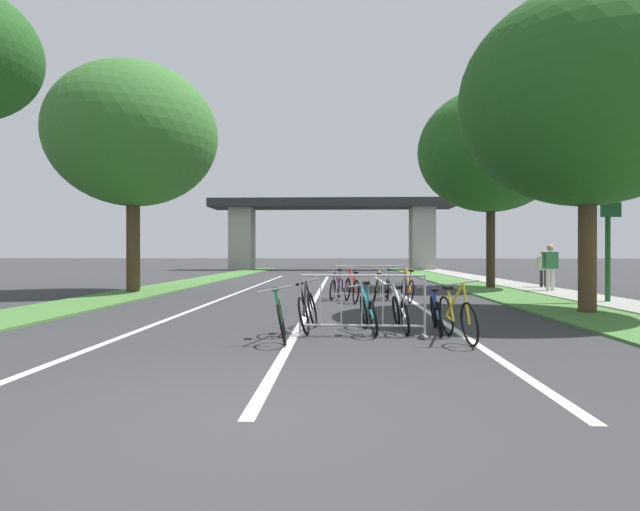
% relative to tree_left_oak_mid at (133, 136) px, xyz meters
% --- Properties ---
extents(ground_plane, '(300.00, 300.00, 0.00)m').
position_rel_tree_left_oak_mid_xyz_m(ground_plane, '(6.62, -13.91, -5.62)').
color(ground_plane, '#333335').
extents(grass_verge_left, '(2.18, 48.43, 0.05)m').
position_rel_tree_left_oak_mid_xyz_m(grass_verge_left, '(0.28, 5.91, -5.60)').
color(grass_verge_left, '#477A38').
rests_on(grass_verge_left, ground).
extents(grass_verge_right, '(2.18, 48.43, 0.05)m').
position_rel_tree_left_oak_mid_xyz_m(grass_verge_right, '(12.97, 5.91, -5.60)').
color(grass_verge_right, '#477A38').
rests_on(grass_verge_right, ground).
extents(sidewalk_path_right, '(1.80, 48.43, 0.08)m').
position_rel_tree_left_oak_mid_xyz_m(sidewalk_path_right, '(14.95, 5.91, -5.58)').
color(sidewalk_path_right, '#9E9B93').
rests_on(sidewalk_path_right, ground).
extents(lane_stripe_center, '(0.14, 28.02, 0.01)m').
position_rel_tree_left_oak_mid_xyz_m(lane_stripe_center, '(6.62, 0.10, -5.62)').
color(lane_stripe_center, silver).
rests_on(lane_stripe_center, ground).
extents(lane_stripe_right_lane, '(0.14, 28.02, 0.01)m').
position_rel_tree_left_oak_mid_xyz_m(lane_stripe_right_lane, '(9.51, 0.10, -5.62)').
color(lane_stripe_right_lane, silver).
rests_on(lane_stripe_right_lane, ground).
extents(lane_stripe_left_lane, '(0.14, 28.02, 0.01)m').
position_rel_tree_left_oak_mid_xyz_m(lane_stripe_left_lane, '(3.74, 0.10, -5.62)').
color(lane_stripe_left_lane, silver).
rests_on(lane_stripe_left_lane, ground).
extents(overpass_bridge, '(20.70, 3.78, 6.04)m').
position_rel_tree_left_oak_mid_xyz_m(overpass_bridge, '(6.62, 26.12, -1.35)').
color(overpass_bridge, '#2D2D30').
rests_on(overpass_bridge, ground).
extents(tree_left_oak_mid, '(5.97, 5.97, 8.18)m').
position_rel_tree_left_oak_mid_xyz_m(tree_left_oak_mid, '(0.00, 0.00, 0.00)').
color(tree_left_oak_mid, '#4C3823').
rests_on(tree_left_oak_mid, ground).
extents(tree_right_maple_mid, '(5.86, 5.86, 7.49)m').
position_rel_tree_left_oak_mid_xyz_m(tree_right_maple_mid, '(13.15, -5.94, -0.63)').
color(tree_right_maple_mid, '#4C3823').
rests_on(tree_right_maple_mid, ground).
extents(tree_right_cypress_far, '(5.79, 5.79, 7.99)m').
position_rel_tree_left_oak_mid_xyz_m(tree_right_cypress_far, '(13.43, 2.79, -0.10)').
color(tree_right_cypress_far, '#3D2D1E').
rests_on(tree_right_cypress_far, ground).
extents(lamppost_with_sign, '(0.56, 0.32, 5.02)m').
position_rel_tree_left_oak_mid_xyz_m(lamppost_with_sign, '(14.82, -3.57, -2.62)').
color(lamppost_with_sign, '#1E4C23').
rests_on(lamppost_with_sign, ground).
extents(crowd_barrier_nearest, '(2.18, 0.50, 1.05)m').
position_rel_tree_left_oak_mid_xyz_m(crowd_barrier_nearest, '(7.78, -9.39, -5.11)').
color(crowd_barrier_nearest, '#ADADB2').
rests_on(crowd_barrier_nearest, ground).
extents(crowd_barrier_second, '(2.19, 0.51, 1.05)m').
position_rel_tree_left_oak_mid_xyz_m(crowd_barrier_second, '(8.26, -2.64, -5.11)').
color(crowd_barrier_second, '#ADADB2').
rests_on(crowd_barrier_second, ground).
extents(bicycle_yellow_0, '(0.54, 1.64, 0.98)m').
position_rel_tree_left_oak_mid_xyz_m(bicycle_yellow_0, '(8.45, -3.05, -5.25)').
color(bicycle_yellow_0, black).
rests_on(bicycle_yellow_0, ground).
extents(bicycle_teal_1, '(0.50, 1.66, 0.93)m').
position_rel_tree_left_oak_mid_xyz_m(bicycle_teal_1, '(7.90, -8.95, -5.27)').
color(bicycle_teal_1, black).
rests_on(bicycle_teal_1, ground).
extents(bicycle_silver_2, '(0.44, 1.62, 0.92)m').
position_rel_tree_left_oak_mid_xyz_m(bicycle_silver_2, '(8.86, -2.15, -5.27)').
color(bicycle_silver_2, black).
rests_on(bicycle_silver_2, ground).
extents(bicycle_orange_3, '(0.48, 1.63, 0.99)m').
position_rel_tree_left_oak_mid_xyz_m(bicycle_orange_3, '(9.35, -3.12, -5.24)').
color(bicycle_orange_3, black).
rests_on(bicycle_orange_3, ground).
extents(bicycle_blue_4, '(0.51, 1.68, 0.84)m').
position_rel_tree_left_oak_mid_xyz_m(bicycle_blue_4, '(9.11, -8.89, -5.29)').
color(bicycle_blue_4, black).
rests_on(bicycle_blue_4, ground).
extents(bicycle_white_5, '(0.43, 1.56, 0.88)m').
position_rel_tree_left_oak_mid_xyz_m(bicycle_white_5, '(8.49, -8.81, -5.28)').
color(bicycle_white_5, black).
rests_on(bicycle_white_5, ground).
extents(bicycle_black_6, '(0.47, 1.68, 0.93)m').
position_rel_tree_left_oak_mid_xyz_m(bicycle_black_6, '(6.82, -8.84, -5.25)').
color(bicycle_black_6, black).
rests_on(bicycle_black_6, ground).
extents(bicycle_purple_7, '(0.51, 1.64, 0.93)m').
position_rel_tree_left_oak_mid_xyz_m(bicycle_purple_7, '(7.29, -2.27, -5.27)').
color(bicycle_purple_7, black).
rests_on(bicycle_purple_7, ground).
extents(bicycle_green_8, '(0.52, 1.63, 0.92)m').
position_rel_tree_left_oak_mid_xyz_m(bicycle_green_8, '(6.45, -9.89, -5.26)').
color(bicycle_green_8, black).
rests_on(bicycle_green_8, ground).
extents(bicycle_red_9, '(0.49, 1.76, 1.01)m').
position_rel_tree_left_oak_mid_xyz_m(bicycle_red_9, '(7.74, -3.21, -5.25)').
color(bicycle_red_9, black).
rests_on(bicycle_red_9, ground).
extents(bicycle_yellow_10, '(0.47, 1.76, 1.01)m').
position_rel_tree_left_oak_mid_xyz_m(bicycle_yellow_10, '(9.28, -9.79, -5.24)').
color(bicycle_yellow_10, black).
rests_on(bicycle_yellow_10, ground).
extents(pedestrian_in_red_jacket, '(0.62, 0.35, 1.73)m').
position_rel_tree_left_oak_mid_xyz_m(pedestrian_in_red_jacket, '(14.94, 0.69, -4.57)').
color(pedestrian_in_red_jacket, beige).
rests_on(pedestrian_in_red_jacket, ground).
extents(pedestrian_with_backpack, '(0.55, 0.31, 1.52)m').
position_rel_tree_left_oak_mid_xyz_m(pedestrian_with_backpack, '(15.45, 2.61, -4.70)').
color(pedestrian_with_backpack, '#262628').
rests_on(pedestrian_with_backpack, ground).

